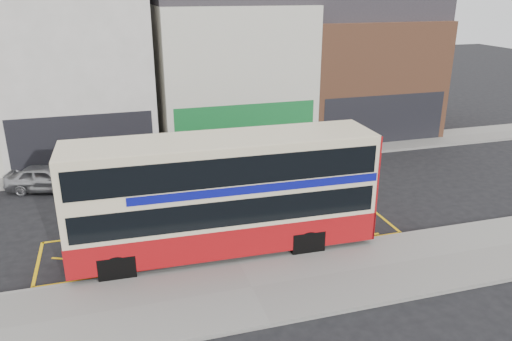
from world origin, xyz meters
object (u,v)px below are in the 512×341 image
object	(u,v)px
street_tree_right	(294,98)
bus_stop_post	(127,224)
double_decker_bus	(224,194)
car_white	(309,153)
car_grey	(219,163)
car_silver	(47,178)

from	to	relation	value
street_tree_right	bus_stop_post	bearing A→B (deg)	-130.48
double_decker_bus	car_white	world-z (taller)	double_decker_bus
car_grey	car_white	world-z (taller)	car_grey
street_tree_right	car_grey	bearing A→B (deg)	-147.37
car_white	street_tree_right	bearing A→B (deg)	-6.69
car_silver	car_white	xyz separation A→B (m)	(13.92, 0.21, -0.04)
double_decker_bus	car_silver	distance (m)	11.00
double_decker_bus	street_tree_right	xyz separation A→B (m)	(6.99, 11.36, 0.84)
car_silver	car_grey	world-z (taller)	car_grey
double_decker_bus	car_white	xyz separation A→B (m)	(6.89, 8.49, -1.74)
car_white	car_silver	bearing A→B (deg)	86.31
car_grey	street_tree_right	distance (m)	6.98
bus_stop_post	street_tree_right	size ratio (longest dim) A/B	0.70
double_decker_bus	car_white	size ratio (longest dim) A/B	2.66
double_decker_bus	bus_stop_post	bearing A→B (deg)	-162.93
car_silver	car_white	distance (m)	13.92
double_decker_bus	street_tree_right	world-z (taller)	street_tree_right
double_decker_bus	car_silver	size ratio (longest dim) A/B	2.92
double_decker_bus	car_grey	xyz separation A→B (m)	(1.49, 7.84, -1.60)
car_grey	double_decker_bus	bearing A→B (deg)	-174.85
car_grey	car_silver	bearing A→B (deg)	102.87
bus_stop_post	car_grey	xyz separation A→B (m)	(5.04, 8.84, -1.36)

